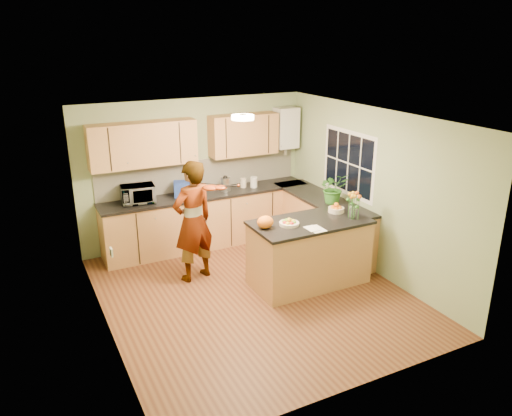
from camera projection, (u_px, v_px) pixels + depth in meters
name	position (u px, v px, depth m)	size (l,w,h in m)	color
floor	(253.00, 294.00, 7.08)	(4.50, 4.50, 0.00)	#552B18
ceiling	(253.00, 118.00, 6.25)	(4.00, 4.50, 0.02)	white
wall_back	(195.00, 172.00, 8.56)	(4.00, 0.02, 2.50)	#91A475
wall_front	(358.00, 282.00, 4.77)	(4.00, 0.02, 2.50)	#91A475
wall_left	(100.00, 237.00, 5.82)	(0.02, 4.50, 2.50)	#91A475
wall_right	(372.00, 191.00, 7.52)	(0.02, 4.50, 2.50)	#91A475
back_counter	(208.00, 219.00, 8.61)	(3.64, 0.62, 0.94)	#B97E4A
right_counter	(321.00, 224.00, 8.36)	(0.62, 2.24, 0.94)	#B97E4A
splashback	(201.00, 174.00, 8.61)	(3.60, 0.02, 0.52)	white
upper_cabinets	(187.00, 140.00, 8.15)	(3.20, 0.34, 0.70)	#B97E4A
boiler	(286.00, 128.00, 8.94)	(0.40, 0.30, 0.86)	silver
window_right	(348.00, 163.00, 7.92)	(0.01, 1.30, 1.05)	silver
light_switch	(111.00, 252.00, 5.30)	(0.02, 0.09, 0.09)	silver
ceiling_lamp	(243.00, 117.00, 6.52)	(0.30, 0.30, 0.07)	#FFEABF
peninsula_island	(309.00, 252.00, 7.26)	(1.70, 0.87, 0.97)	#B97E4A
fruit_dish	(289.00, 222.00, 6.94)	(0.28, 0.28, 0.10)	beige
orange_bowl	(336.00, 208.00, 7.44)	(0.24, 0.24, 0.14)	beige
flower_vase	(353.00, 199.00, 7.11)	(0.24, 0.24, 0.44)	silver
orange_bag	(265.00, 222.00, 6.81)	(0.23, 0.20, 0.18)	orange
papers	(316.00, 229.00, 6.80)	(0.20, 0.27, 0.01)	white
violinist	(193.00, 221.00, 7.26)	(0.66, 0.44, 1.82)	tan
violin	(210.00, 188.00, 6.98)	(0.55, 0.22, 0.11)	#4E1904
microwave	(138.00, 194.00, 7.92)	(0.52, 0.35, 0.29)	silver
blue_box	(183.00, 189.00, 8.26)	(0.31, 0.23, 0.25)	navy
kettle	(225.00, 184.00, 8.54)	(0.17, 0.17, 0.31)	#B3B3B8
jar_cream	(243.00, 183.00, 8.74)	(0.10, 0.10, 0.16)	beige
jar_white	(254.00, 182.00, 8.74)	(0.12, 0.12, 0.19)	silver
potted_plant	(334.00, 188.00, 7.88)	(0.45, 0.39, 0.50)	#357A28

